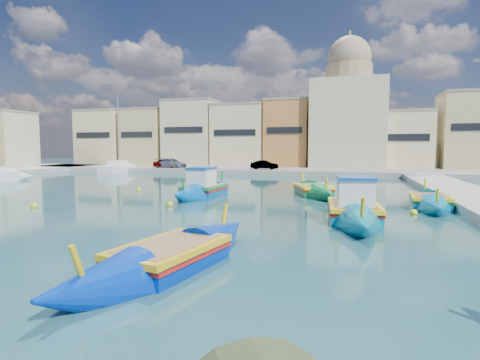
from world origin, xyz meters
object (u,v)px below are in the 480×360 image
at_px(luzzu_turquoise_cabin, 353,211).
at_px(luzzu_blue_cabin, 204,190).
at_px(luzzu_cyan_mid, 430,202).
at_px(yacht_midnorth, 1,177).
at_px(church_block, 348,112).
at_px(luzzu_green, 313,191).
at_px(yacht_north, 125,169).
at_px(luzzu_blue_south, 170,259).

bearing_deg(luzzu_turquoise_cabin, luzzu_blue_cabin, 149.04).
height_order(luzzu_cyan_mid, yacht_midnorth, yacht_midnorth).
xyz_separation_m(church_block, luzzu_turquoise_cabin, (0.76, -37.75, -8.02)).
bearing_deg(church_block, luzzu_turquoise_cabin, -88.85).
bearing_deg(luzzu_green, luzzu_turquoise_cabin, -72.57).
relative_size(church_block, luzzu_turquoise_cabin, 1.87).
bearing_deg(yacht_midnorth, luzzu_green, -2.70).
distance_m(luzzu_turquoise_cabin, luzzu_blue_cabin, 11.73).
bearing_deg(luzzu_cyan_mid, luzzu_green, 153.06).
height_order(luzzu_green, yacht_midnorth, yacht_midnorth).
height_order(luzzu_turquoise_cabin, yacht_north, yacht_north).
xyz_separation_m(church_block, luzzu_blue_cabin, (-9.30, -31.72, -8.03)).
distance_m(church_block, luzzu_cyan_mid, 33.98).
distance_m(luzzu_blue_cabin, luzzu_cyan_mid, 14.33).
height_order(luzzu_turquoise_cabin, luzzu_blue_cabin, luzzu_turquoise_cabin).
xyz_separation_m(luzzu_cyan_mid, luzzu_blue_south, (-9.30, -14.12, 0.00)).
xyz_separation_m(luzzu_blue_cabin, yacht_north, (-20.33, 20.91, 0.05)).
bearing_deg(luzzu_blue_cabin, yacht_midnorth, 170.01).
distance_m(luzzu_cyan_mid, luzzu_blue_south, 16.91).
bearing_deg(yacht_midnorth, luzzu_blue_cabin, -9.99).
relative_size(luzzu_cyan_mid, luzzu_blue_south, 0.95).
bearing_deg(luzzu_turquoise_cabin, yacht_midnorth, 163.09).
relative_size(luzzu_cyan_mid, yacht_north, 0.77).
xyz_separation_m(luzzu_cyan_mid, yacht_midnorth, (-37.59, 4.99, 0.19)).
bearing_deg(yacht_north, yacht_midnorth, -99.98).
distance_m(luzzu_cyan_mid, yacht_midnorth, 37.92).
bearing_deg(luzzu_turquoise_cabin, luzzu_blue_south, -119.44).
xyz_separation_m(church_block, yacht_north, (-29.63, -10.81, -7.98)).
distance_m(church_block, luzzu_green, 30.24).
distance_m(luzzu_turquoise_cabin, luzzu_green, 9.11).
distance_m(church_block, luzzu_blue_south, 47.62).
bearing_deg(yacht_midnorth, luzzu_blue_south, -34.04).
distance_m(luzzu_green, yacht_north, 33.14).
distance_m(luzzu_blue_south, yacht_midnorth, 34.13).
height_order(church_block, luzzu_green, church_block).
bearing_deg(luzzu_blue_south, luzzu_green, 82.48).
bearing_deg(luzzu_cyan_mid, luzzu_turquoise_cabin, -129.50).
height_order(church_block, luzzu_cyan_mid, church_block).
bearing_deg(church_block, luzzu_cyan_mid, -81.28).
height_order(luzzu_turquoise_cabin, luzzu_green, luzzu_turquoise_cabin).
bearing_deg(luzzu_blue_cabin, luzzu_green, 19.94).
distance_m(luzzu_cyan_mid, luzzu_green, 7.82).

